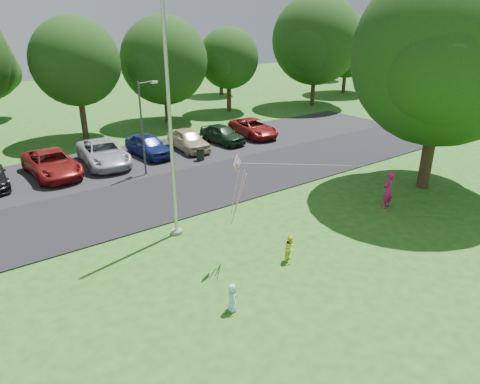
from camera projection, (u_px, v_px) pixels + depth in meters
ground at (321, 257)px, 16.35m from camera, size 120.00×120.00×0.00m
park_road at (199, 187)px, 23.06m from camera, size 60.00×6.00×0.06m
parking_strip at (147, 158)px, 27.91m from camera, size 42.00×7.00×0.06m
flagpole at (171, 138)px, 16.59m from camera, size 0.50×0.50×10.00m
street_lamp at (144, 120)px, 23.88m from camera, size 1.43×0.69×5.35m
trash_can at (201, 155)px, 27.25m from camera, size 0.52×0.52×0.82m
big_tree at (445, 59)px, 20.57m from camera, size 9.50×8.89×11.31m
tree_row at (112, 57)px, 33.16m from camera, size 64.35×11.94×10.88m
horizon_trees at (102, 64)px, 42.24m from camera, size 77.46×7.20×7.02m
parked_cars at (138, 148)px, 27.45m from camera, size 20.35×5.56×1.46m
woman at (388, 190)px, 20.27m from camera, size 0.75×0.58×1.86m
child_yellow at (290, 248)px, 15.94m from camera, size 0.60×0.54×1.03m
child_blue at (232, 298)px, 13.19m from camera, size 0.43×0.53×0.95m
kite at (243, 174)px, 15.09m from camera, size 8.82×0.68×2.75m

